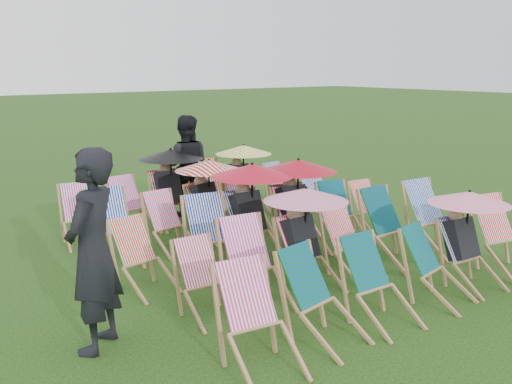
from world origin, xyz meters
TOP-DOWN VIEW (x-y plane):
  - ground at (0.00, 0.00)m, footprint 100.00×100.00m
  - deckchair_0 at (-2.09, -2.28)m, footprint 0.71×0.91m
  - deckchair_1 at (-1.28, -2.24)m, footprint 0.74×0.93m
  - deckchair_2 at (-0.51, -2.28)m, footprint 0.61×0.84m
  - deckchair_3 at (0.46, -2.29)m, footprint 0.71×0.88m
  - deckchair_4 at (1.18, -2.21)m, footprint 0.99×1.04m
  - deckchair_5 at (2.04, -2.21)m, footprint 0.80×0.99m
  - deckchair_6 at (-1.89, -1.06)m, footprint 0.57×0.78m
  - deckchair_7 at (-1.28, -1.13)m, footprint 0.74×0.95m
  - deckchair_8 at (-0.47, -1.08)m, footprint 1.04×1.09m
  - deckchair_9 at (0.30, -1.09)m, footprint 0.58×0.79m
  - deckchair_10 at (1.13, -1.10)m, footprint 0.68×0.94m
  - deckchair_11 at (2.01, -1.14)m, footprint 0.71×0.96m
  - deckchair_12 at (-2.11, 0.02)m, footprint 0.68×0.86m
  - deckchair_13 at (-1.10, 0.04)m, footprint 0.81×1.01m
  - deckchair_14 at (-0.38, 0.14)m, footprint 1.13×1.18m
  - deckchair_15 at (0.41, 0.11)m, footprint 1.13×1.19m
  - deckchair_16 at (1.27, 0.07)m, footprint 0.74×0.92m
  - deckchair_17 at (1.98, 0.07)m, footprint 0.58×0.78m
  - deckchair_18 at (-2.02, 1.18)m, footprint 0.79×1.00m
  - deckchair_19 at (-1.15, 1.13)m, footprint 0.65×0.85m
  - deckchair_20 at (-0.34, 1.31)m, footprint 1.05×1.15m
  - deckchair_21 at (0.31, 1.24)m, footprint 0.78×0.97m
  - deckchair_22 at (1.16, 1.17)m, footprint 0.65×0.83m
  - deckchair_23 at (1.89, 1.20)m, footprint 0.59×0.81m
  - deckchair_24 at (-2.06, 2.28)m, footprint 0.71×0.90m
  - deckchair_25 at (-1.16, 2.40)m, footprint 0.69×0.88m
  - deckchair_26 at (-0.45, 2.41)m, footprint 1.09×1.15m
  - deckchair_27 at (0.30, 2.39)m, footprint 0.83×1.04m
  - deckchair_28 at (1.10, 2.43)m, footprint 1.04×1.11m
  - deckchair_29 at (1.96, 2.36)m, footprint 0.64×0.82m
  - person_left at (-3.11, -1.03)m, footprint 0.84×0.83m
  - person_rear at (0.10, 2.88)m, footprint 1.11×1.05m

SIDE VIEW (x-z plane):
  - ground at x=0.00m, z-range 0.00..0.00m
  - deckchair_22 at x=1.16m, z-range 0.00..0.81m
  - deckchair_17 at x=1.98m, z-range 0.00..0.82m
  - deckchair_29 at x=1.96m, z-range 0.00..0.82m
  - deckchair_6 at x=-1.89m, z-range 0.00..0.82m
  - deckchair_9 at x=0.30m, z-range 0.00..0.85m
  - deckchair_12 at x=-2.11m, z-range 0.00..0.85m
  - deckchair_3 at x=0.46m, z-range 0.00..0.86m
  - deckchair_19 at x=-1.15m, z-range 0.00..0.87m
  - deckchair_23 at x=1.89m, z-range 0.00..0.88m
  - deckchair_16 at x=1.27m, z-range 0.00..0.89m
  - deckchair_24 at x=-2.06m, z-range 0.00..0.89m
  - deckchair_25 at x=-1.16m, z-range 0.00..0.89m
  - deckchair_2 at x=-0.51m, z-range 0.00..0.89m
  - deckchair_1 at x=-1.28m, z-range 0.00..0.91m
  - deckchair_0 at x=-2.09m, z-range 0.00..0.92m
  - deckchair_21 at x=0.31m, z-range 0.00..0.95m
  - deckchair_5 at x=2.04m, z-range 0.00..0.96m
  - deckchair_7 at x=-1.28m, z-range 0.00..0.96m
  - deckchair_13 at x=-1.10m, z-range 0.00..0.98m
  - deckchair_18 at x=-2.02m, z-range 0.00..1.00m
  - deckchair_10 at x=1.13m, z-range 0.00..1.00m
  - deckchair_11 at x=2.01m, z-range 0.00..1.01m
  - deckchair_27 at x=0.30m, z-range 0.00..1.01m
  - deckchair_4 at x=1.18m, z-range 0.03..1.21m
  - deckchair_8 at x=-0.47m, z-range 0.03..1.26m
  - deckchair_28 at x=1.10m, z-range 0.03..1.27m
  - deckchair_20 at x=-0.34m, z-range 0.03..1.28m
  - deckchair_26 at x=-0.45m, z-range 0.04..1.33m
  - deckchair_15 at x=0.41m, z-range 0.04..1.37m
  - deckchair_14 at x=-0.38m, z-range 0.04..1.38m
  - person_rear at x=0.10m, z-range 0.00..1.82m
  - person_left at x=-3.11m, z-range 0.00..1.96m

